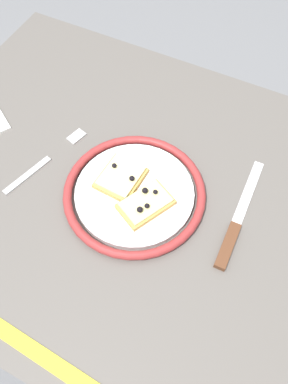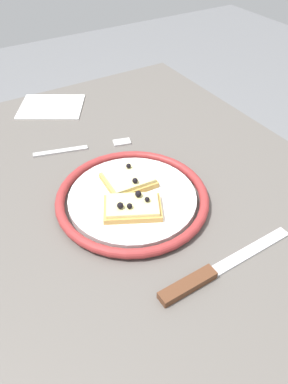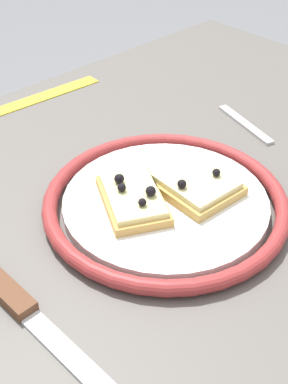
% 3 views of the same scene
% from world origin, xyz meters
% --- Properties ---
extents(ground_plane, '(6.00, 6.00, 0.00)m').
position_xyz_m(ground_plane, '(0.00, 0.00, 0.00)').
color(ground_plane, slate).
extents(dining_table, '(0.91, 0.73, 0.76)m').
position_xyz_m(dining_table, '(0.00, 0.00, 0.64)').
color(dining_table, '#5B5651').
rests_on(dining_table, ground_plane).
extents(plate, '(0.26, 0.26, 0.02)m').
position_xyz_m(plate, '(0.03, -0.01, 0.77)').
color(plate, white).
rests_on(plate, dining_table).
extents(pizza_slice_near, '(0.10, 0.11, 0.03)m').
position_xyz_m(pizza_slice_near, '(0.06, -0.03, 0.78)').
color(pizza_slice_near, tan).
rests_on(pizza_slice_near, plate).
extents(pizza_slice_far, '(0.08, 0.09, 0.03)m').
position_xyz_m(pizza_slice_far, '(-0.01, 0.00, 0.78)').
color(pizza_slice_far, tan).
rests_on(pizza_slice_far, plate).
extents(knife, '(0.02, 0.24, 0.01)m').
position_xyz_m(knife, '(0.22, -0.00, 0.76)').
color(knife, silver).
rests_on(knife, dining_table).
extents(fork, '(0.07, 0.20, 0.00)m').
position_xyz_m(fork, '(-0.17, -0.02, 0.76)').
color(fork, silver).
rests_on(fork, dining_table).
extents(measuring_tape, '(0.27, 0.04, 0.00)m').
position_xyz_m(measuring_tape, '(0.01, -0.32, 0.76)').
color(measuring_tape, yellow).
rests_on(measuring_tape, dining_table).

